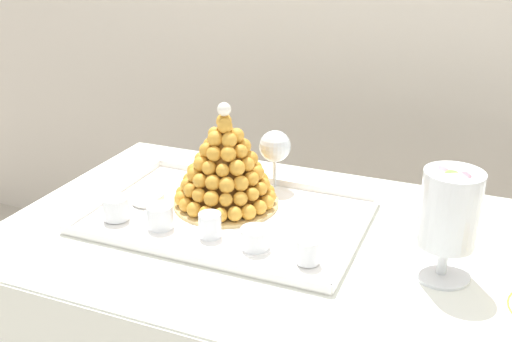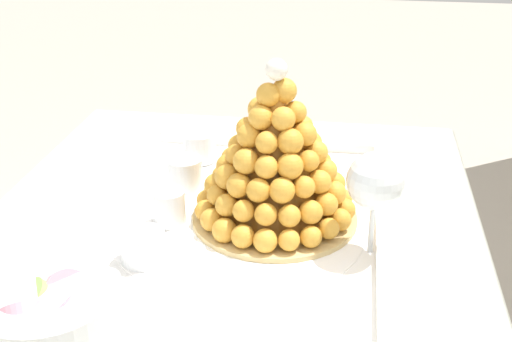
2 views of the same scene
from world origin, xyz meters
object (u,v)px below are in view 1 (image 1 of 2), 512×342
(serving_tray, at_px, (228,216))
(creme_brulee_ramekin, at_px, (148,197))
(dessert_cup_right, at_px, (308,252))
(wine_glass, at_px, (275,147))
(dessert_cup_mid_left, at_px, (160,217))
(dessert_cup_centre, at_px, (210,226))
(croquembouche, at_px, (225,166))
(dessert_cup_left, at_px, (116,209))
(dessert_cup_mid_right, at_px, (255,239))
(macaron_goblet, at_px, (450,211))

(serving_tray, distance_m, creme_brulee_ramekin, 0.22)
(dessert_cup_right, xyz_separation_m, wine_glass, (-0.20, 0.33, 0.09))
(dessert_cup_mid_left, bearing_deg, dessert_cup_centre, 2.68)
(croquembouche, relative_size, creme_brulee_ramekin, 3.27)
(serving_tray, xyz_separation_m, dessert_cup_right, (0.24, -0.13, 0.03))
(dessert_cup_left, xyz_separation_m, wine_glass, (0.28, 0.32, 0.08))
(dessert_cup_mid_right, relative_size, creme_brulee_ramekin, 0.78)
(dessert_cup_mid_left, height_order, dessert_cup_centre, same)
(dessert_cup_mid_left, relative_size, creme_brulee_ramekin, 0.76)
(dessert_cup_mid_left, bearing_deg, dessert_cup_right, -2.63)
(croquembouche, distance_m, dessert_cup_mid_right, 0.24)
(creme_brulee_ramekin, bearing_deg, dessert_cup_centre, -23.92)
(serving_tray, height_order, creme_brulee_ramekin, creme_brulee_ramekin)
(dessert_cup_centre, relative_size, dessert_cup_right, 1.08)
(croquembouche, relative_size, macaron_goblet, 1.10)
(dessert_cup_mid_right, bearing_deg, wine_glass, 103.37)
(serving_tray, xyz_separation_m, croquembouche, (-0.03, 0.05, 0.10))
(serving_tray, distance_m, dessert_cup_left, 0.26)
(serving_tray, height_order, dessert_cup_mid_left, dessert_cup_mid_left)
(macaron_goblet, bearing_deg, dessert_cup_mid_left, -175.34)
(dessert_cup_centre, relative_size, creme_brulee_ramekin, 0.69)
(dessert_cup_centre, distance_m, wine_glass, 0.32)
(dessert_cup_mid_left, distance_m, dessert_cup_right, 0.36)
(serving_tray, xyz_separation_m, creme_brulee_ramekin, (-0.22, -0.01, 0.01))
(serving_tray, relative_size, wine_glass, 3.96)
(serving_tray, height_order, macaron_goblet, macaron_goblet)
(macaron_goblet, bearing_deg, dessert_cup_centre, -174.84)
(serving_tray, relative_size, dessert_cup_centre, 11.62)
(creme_brulee_ramekin, relative_size, wine_glass, 0.49)
(wine_glass, bearing_deg, dessert_cup_mid_right, -76.63)
(creme_brulee_ramekin, height_order, wine_glass, wine_glass)
(dessert_cup_mid_left, bearing_deg, macaron_goblet, 4.66)
(croquembouche, xyz_separation_m, creme_brulee_ramekin, (-0.19, -0.06, -0.09))
(dessert_cup_centre, height_order, wine_glass, wine_glass)
(dessert_cup_left, distance_m, wine_glass, 0.43)
(dessert_cup_centre, bearing_deg, dessert_cup_left, -178.25)
(dessert_cup_mid_left, distance_m, wine_glass, 0.36)
(dessert_cup_right, bearing_deg, serving_tray, 151.87)
(serving_tray, bearing_deg, macaron_goblet, -7.08)
(dessert_cup_left, bearing_deg, dessert_cup_mid_left, 0.77)
(dessert_cup_mid_left, distance_m, macaron_goblet, 0.63)
(serving_tray, distance_m, dessert_cup_mid_right, 0.17)
(croquembouche, bearing_deg, dessert_cup_left, -140.72)
(dessert_cup_mid_left, bearing_deg, serving_tray, 43.89)
(dessert_cup_centre, height_order, creme_brulee_ramekin, dessert_cup_centre)
(dessert_cup_left, relative_size, creme_brulee_ramekin, 0.75)
(dessert_cup_mid_left, height_order, macaron_goblet, macaron_goblet)
(creme_brulee_ramekin, height_order, macaron_goblet, macaron_goblet)
(serving_tray, height_order, croquembouche, croquembouche)
(dessert_cup_right, height_order, creme_brulee_ramekin, dessert_cup_right)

